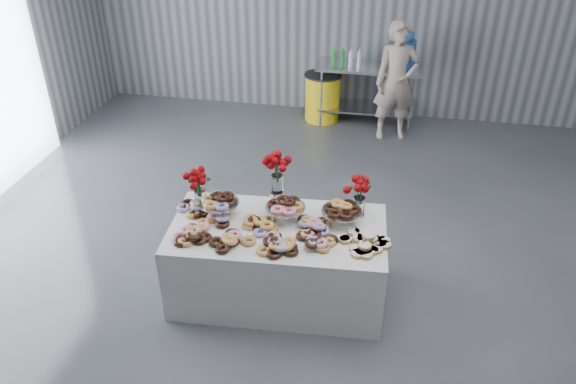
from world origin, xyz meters
name	(u,v)px	position (x,y,z in m)	size (l,w,h in m)	color
ground	(302,301)	(0.00, 0.00, 0.00)	(9.00, 9.00, 0.00)	#3D4045
room_walls	(270,8)	(-0.27, 0.07, 2.64)	(8.04, 9.04, 4.02)	gray
display_table	(278,261)	(-0.24, 0.07, 0.38)	(1.90, 1.00, 0.75)	white
prep_table	(367,84)	(0.26, 4.10, 0.62)	(1.50, 0.60, 0.90)	silver
donut_mounds	(276,227)	(-0.24, 0.02, 0.80)	(1.80, 0.80, 0.09)	#DAA44F
cake_stand_left	(219,201)	(-0.80, 0.19, 0.89)	(0.36, 0.36, 0.17)	silver
cake_stand_mid	(285,206)	(-0.20, 0.23, 0.89)	(0.36, 0.36, 0.17)	silver
cake_stand_right	(342,209)	(0.30, 0.26, 0.89)	(0.36, 0.36, 0.17)	silver
danish_pile	(364,239)	(0.52, -0.02, 0.81)	(0.48, 0.48, 0.11)	white
bouquet_left	(199,179)	(-1.01, 0.27, 1.05)	(0.26, 0.26, 0.42)	white
bouquet_right	(360,187)	(0.43, 0.42, 1.05)	(0.26, 0.26, 0.42)	white
bouquet_center	(277,171)	(-0.32, 0.42, 1.13)	(0.26, 0.26, 0.57)	silver
water_jug	(406,51)	(0.76, 4.10, 1.15)	(0.28, 0.28, 0.55)	#3F77D8
drink_bottles	(347,57)	(-0.06, 4.00, 1.04)	(0.54, 0.08, 0.27)	#268C33
person	(396,82)	(0.68, 3.69, 0.83)	(0.61, 0.40, 1.67)	#CC8C93
trash_barrel	(322,97)	(-0.40, 4.10, 0.36)	(0.56, 0.56, 0.72)	yellow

